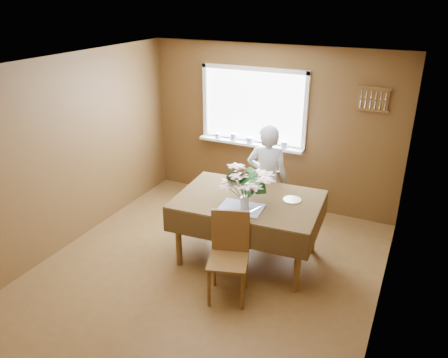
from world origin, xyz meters
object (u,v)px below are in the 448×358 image
at_px(dining_table, 248,206).
at_px(flower_bouquet, 245,183).
at_px(chair_near, 229,252).
at_px(seated_woman, 267,179).
at_px(chair_far, 268,195).

distance_m(dining_table, flower_bouquet, 0.49).
relative_size(dining_table, chair_near, 1.83).
bearing_deg(dining_table, flower_bouquet, -82.58).
bearing_deg(chair_near, dining_table, 79.17).
bearing_deg(dining_table, seated_woman, 90.00).
bearing_deg(chair_near, seated_woman, 77.93).
bearing_deg(seated_woman, chair_far, -91.25).
bearing_deg(seated_woman, chair_near, 84.81).
relative_size(chair_far, flower_bouquet, 1.64).
xyz_separation_m(chair_far, flower_bouquet, (0.12, -1.15, 0.66)).
bearing_deg(seated_woman, dining_table, 83.66).
xyz_separation_m(dining_table, chair_far, (-0.07, 0.90, -0.25)).
xyz_separation_m(chair_near, flower_bouquet, (-0.03, 0.51, 0.62)).
relative_size(dining_table, seated_woman, 1.17).
height_order(chair_near, seated_woman, seated_woman).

